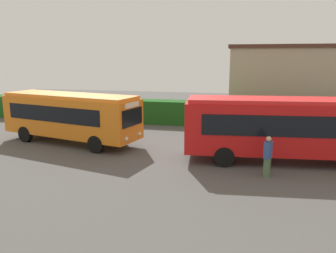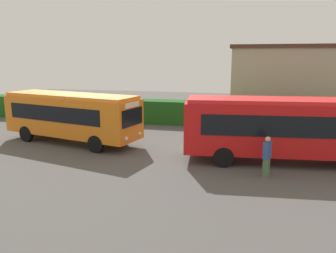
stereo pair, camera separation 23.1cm
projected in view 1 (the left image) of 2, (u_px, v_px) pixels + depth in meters
ground_plane at (199, 154)px, 18.28m from camera, size 64.00×64.00×0.00m
bus_orange at (71, 115)px, 20.25m from camera, size 9.32×4.43×3.06m
bus_red at (288, 126)px, 16.44m from camera, size 10.53×3.55×3.26m
person_left at (268, 155)px, 14.57m from camera, size 0.41×0.48×1.86m
person_center at (276, 127)px, 20.43m from camera, size 0.40×0.27×1.92m
hedge_row at (213, 114)px, 25.64m from camera, size 44.00×1.70×1.85m
depot_building at (281, 81)px, 29.34m from camera, size 9.14×6.99×6.27m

